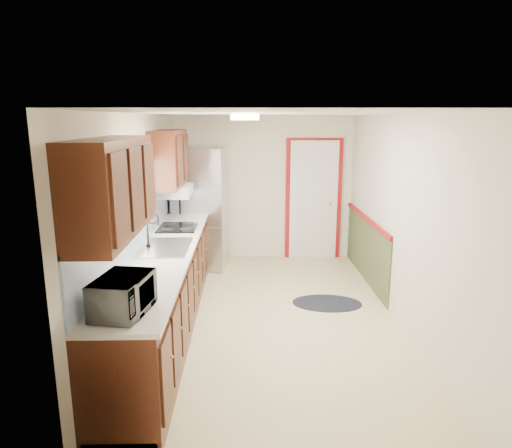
{
  "coord_description": "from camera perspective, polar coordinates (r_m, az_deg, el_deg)",
  "views": [
    {
      "loc": [
        -0.3,
        -5.11,
        2.34
      ],
      "look_at": [
        -0.18,
        0.05,
        1.15
      ],
      "focal_mm": 32.0,
      "sensor_mm": 36.0,
      "label": 1
    }
  ],
  "objects": [
    {
      "name": "room_shell",
      "position": [
        5.24,
        1.94,
        0.42
      ],
      "size": [
        3.2,
        5.2,
        2.52
      ],
      "color": "#CBBF8F",
      "rests_on": "ground"
    },
    {
      "name": "kitchen_run",
      "position": [
        5.14,
        -11.83,
        -4.62
      ],
      "size": [
        0.63,
        4.0,
        2.2
      ],
      "color": "#3A180D",
      "rests_on": "ground"
    },
    {
      "name": "back_wall_trim",
      "position": [
        7.57,
        8.51,
        1.78
      ],
      "size": [
        1.12,
        2.3,
        2.08
      ],
      "color": "maroon",
      "rests_on": "ground"
    },
    {
      "name": "ceiling_fixture",
      "position": [
        4.91,
        -1.41,
        13.21
      ],
      "size": [
        0.3,
        0.3,
        0.06
      ],
      "primitive_type": "cylinder",
      "color": "#FFD88C",
      "rests_on": "room_shell"
    },
    {
      "name": "microwave",
      "position": [
        3.51,
        -16.33,
        -8.07
      ],
      "size": [
        0.36,
        0.54,
        0.34
      ],
      "primitive_type": "imported",
      "rotation": [
        0.0,
        0.0,
        1.41
      ],
      "color": "white",
      "rests_on": "kitchen_run"
    },
    {
      "name": "refrigerator",
      "position": [
        7.33,
        -6.98,
        1.97
      ],
      "size": [
        0.85,
        0.83,
        1.91
      ],
      "rotation": [
        0.0,
        0.0,
        -0.08
      ],
      "color": "#B7B7BC",
      "rests_on": "ground"
    },
    {
      "name": "rug",
      "position": [
        6.08,
        8.86,
        -9.75
      ],
      "size": [
        0.95,
        0.67,
        0.01
      ],
      "primitive_type": "ellipsoid",
      "rotation": [
        0.0,
        0.0,
        -0.11
      ],
      "color": "black",
      "rests_on": "ground"
    },
    {
      "name": "cooktop",
      "position": [
        6.09,
        -9.74,
        -0.41
      ],
      "size": [
        0.49,
        0.59,
        0.02
      ],
      "primitive_type": "cube",
      "color": "black",
      "rests_on": "kitchen_run"
    }
  ]
}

